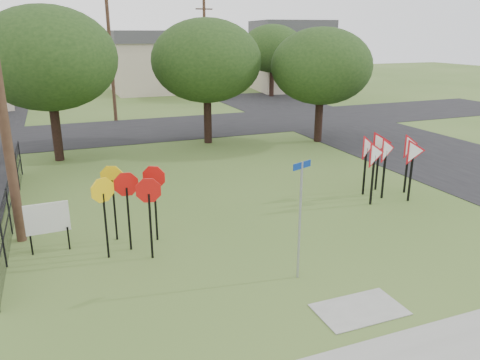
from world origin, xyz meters
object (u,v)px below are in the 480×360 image
(yield_sign_cluster, at_px, (388,151))
(street_name_sign, at_px, (300,213))
(info_board, at_px, (47,220))
(stop_sign_cluster, at_px, (129,192))

(yield_sign_cluster, bearing_deg, street_name_sign, -144.65)
(street_name_sign, xyz_separation_m, yield_sign_cluster, (6.04, 4.29, 0.03))
(street_name_sign, height_order, yield_sign_cluster, street_name_sign)
(yield_sign_cluster, bearing_deg, info_board, -178.10)
(street_name_sign, xyz_separation_m, info_board, (-5.88, 3.89, -0.77))
(street_name_sign, bearing_deg, info_board, 146.49)
(stop_sign_cluster, height_order, yield_sign_cluster, yield_sign_cluster)
(stop_sign_cluster, height_order, info_board, stop_sign_cluster)
(stop_sign_cluster, relative_size, info_board, 1.58)
(stop_sign_cluster, bearing_deg, info_board, 163.99)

